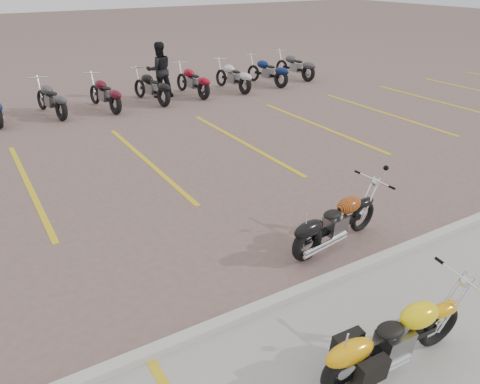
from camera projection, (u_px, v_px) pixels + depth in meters
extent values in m
plane|color=#6F574F|center=(230.00, 234.00, 8.26)|extent=(100.00, 100.00, 0.00)
cube|color=#ADAAA3|center=(300.00, 292.00, 6.69)|extent=(60.00, 0.18, 0.12)
torus|color=black|center=(436.00, 326.00, 5.71)|extent=(0.61, 0.13, 0.60)
torus|color=black|center=(343.00, 370.00, 5.09)|extent=(0.65, 0.19, 0.64)
cube|color=black|center=(393.00, 343.00, 5.37)|extent=(1.21, 0.17, 0.09)
cube|color=slate|center=(391.00, 341.00, 5.33)|extent=(0.40, 0.30, 0.32)
ellipsoid|color=yellow|center=(414.00, 313.00, 5.34)|extent=(0.55, 0.32, 0.28)
ellipsoid|color=black|center=(386.00, 328.00, 5.17)|extent=(0.37, 0.26, 0.11)
torus|color=black|center=(361.00, 217.00, 8.22)|extent=(0.60, 0.18, 0.59)
torus|color=black|center=(306.00, 244.00, 7.42)|extent=(0.64, 0.24, 0.62)
cube|color=black|center=(335.00, 227.00, 7.80)|extent=(1.18, 0.28, 0.09)
cube|color=slate|center=(334.00, 225.00, 7.75)|extent=(0.42, 0.32, 0.31)
ellipsoid|color=black|center=(347.00, 205.00, 7.80)|extent=(0.56, 0.36, 0.27)
ellipsoid|color=black|center=(330.00, 215.00, 7.58)|extent=(0.38, 0.28, 0.11)
imported|color=black|center=(159.00, 70.00, 16.60)|extent=(1.02, 0.84, 1.93)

